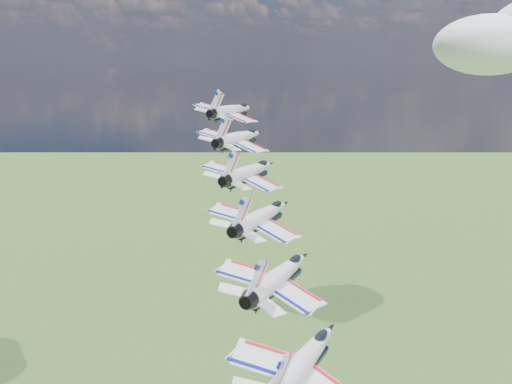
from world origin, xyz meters
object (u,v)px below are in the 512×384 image
Objects in this scene: jet_1 at (240,137)px; jet_2 at (250,171)px; jet_0 at (232,110)px; jet_4 at (280,275)px; jet_3 at (263,216)px; jet_5 at (305,360)px.

jet_2 is (8.08, -8.72, -3.40)m from jet_1.
jet_2 is (16.16, -17.43, -6.79)m from jet_0.
jet_4 is (24.24, -26.15, -10.19)m from jet_1.
jet_4 is (8.08, -8.72, -3.40)m from jet_3.
jet_4 is 12.36m from jet_5.
jet_3 is 24.72m from jet_5.
jet_0 is at bearing 125.02° from jet_2.
jet_2 is 1.00× the size of jet_4.
jet_0 reaches higher than jet_1.
jet_1 reaches higher than jet_4.
jet_5 is (8.08, -8.72, -3.40)m from jet_4.
jet_5 is at bearing -54.98° from jet_0.
jet_0 is 1.00× the size of jet_1.
jet_3 is (16.16, -17.43, -6.79)m from jet_1.
jet_3 is at bearing 125.02° from jet_5.
jet_1 reaches higher than jet_3.
jet_4 is at bearing -54.98° from jet_2.
jet_0 is at bearing 125.02° from jet_1.
jet_3 is 12.36m from jet_4.
jet_2 is 24.72m from jet_4.
jet_1 is 1.00× the size of jet_4.
jet_1 is 24.72m from jet_3.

